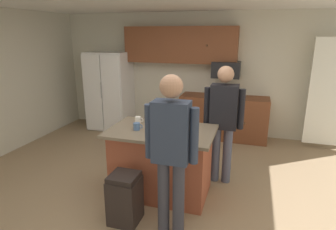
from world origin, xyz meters
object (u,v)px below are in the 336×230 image
(microwave_over_range, at_px, (226,70))
(kitchen_island, at_px, (162,161))
(refrigerator, at_px, (110,91))
(serving_tray, at_px, (169,129))
(glass_pilsner, at_px, (158,118))
(mug_blue_stoneware, at_px, (137,126))
(person_elder_center, at_px, (171,146))
(glass_dark_ale, at_px, (163,120))
(person_guest_by_door, at_px, (223,117))
(trash_bin, at_px, (125,198))
(mug_ceramic_white, at_px, (138,120))

(microwave_over_range, relative_size, kitchen_island, 0.40)
(refrigerator, relative_size, serving_tray, 4.01)
(glass_pilsner, height_order, mug_blue_stoneware, glass_pilsner)
(person_elder_center, distance_m, glass_dark_ale, 1.03)
(person_guest_by_door, bearing_deg, trash_bin, 16.39)
(kitchen_island, xyz_separation_m, trash_bin, (-0.21, -0.73, -0.17))
(person_guest_by_door, xyz_separation_m, serving_tray, (-0.64, -0.58, -0.06))
(glass_dark_ale, xyz_separation_m, trash_bin, (-0.18, -0.93, -0.70))
(kitchen_island, relative_size, mug_ceramic_white, 11.57)
(kitchen_island, bearing_deg, refrigerator, 130.56)
(person_guest_by_door, bearing_deg, person_elder_center, 36.35)
(refrigerator, distance_m, microwave_over_range, 2.66)
(mug_ceramic_white, distance_m, trash_bin, 1.15)
(microwave_over_range, xyz_separation_m, kitchen_island, (-0.57, -2.49, -0.98))
(person_elder_center, bearing_deg, person_guest_by_door, -41.64)
(glass_pilsner, height_order, serving_tray, glass_pilsner)
(mug_ceramic_white, bearing_deg, person_guest_by_door, 18.67)
(refrigerator, height_order, glass_dark_ale, refrigerator)
(mug_ceramic_white, distance_m, glass_dark_ale, 0.37)
(refrigerator, distance_m, kitchen_island, 3.15)
(refrigerator, xyz_separation_m, serving_tray, (2.13, -2.38, 0.07))
(person_elder_center, height_order, trash_bin, person_elder_center)
(person_guest_by_door, relative_size, mug_blue_stoneware, 13.25)
(trash_bin, bearing_deg, kitchen_island, 73.73)
(mug_ceramic_white, relative_size, mug_blue_stoneware, 0.92)
(glass_dark_ale, bearing_deg, serving_tray, -56.03)
(mug_ceramic_white, xyz_separation_m, glass_dark_ale, (0.37, 0.02, 0.02))
(kitchen_island, relative_size, glass_dark_ale, 9.78)
(person_guest_by_door, bearing_deg, serving_tray, 4.82)
(kitchen_island, distance_m, person_elder_center, 1.01)
(refrigerator, xyz_separation_m, person_guest_by_door, (2.78, -1.81, 0.13))
(kitchen_island, height_order, trash_bin, kitchen_island)
(person_guest_by_door, xyz_separation_m, trash_bin, (-0.96, -1.30, -0.71))
(glass_pilsner, xyz_separation_m, glass_dark_ale, (0.09, -0.06, -0.01))
(refrigerator, bearing_deg, trash_bin, -59.68)
(refrigerator, relative_size, person_guest_by_door, 1.02)
(glass_dark_ale, xyz_separation_m, serving_tray, (0.14, -0.21, -0.05))
(glass_pilsner, bearing_deg, refrigerator, 131.91)
(kitchen_island, relative_size, person_guest_by_door, 0.81)
(microwave_over_range, height_order, mug_blue_stoneware, microwave_over_range)
(person_elder_center, relative_size, glass_dark_ale, 12.44)
(microwave_over_range, distance_m, mug_ceramic_white, 2.56)
(refrigerator, relative_size, mug_blue_stoneware, 13.47)
(trash_bin, bearing_deg, serving_tray, 66.25)
(kitchen_island, xyz_separation_m, serving_tray, (0.10, -0.01, 0.48))
(glass_dark_ale, bearing_deg, microwave_over_range, 75.12)
(kitchen_island, distance_m, glass_dark_ale, 0.57)
(mug_ceramic_white, relative_size, glass_dark_ale, 0.84)
(microwave_over_range, distance_m, serving_tray, 2.59)
(mug_ceramic_white, xyz_separation_m, serving_tray, (0.51, -0.19, -0.03))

